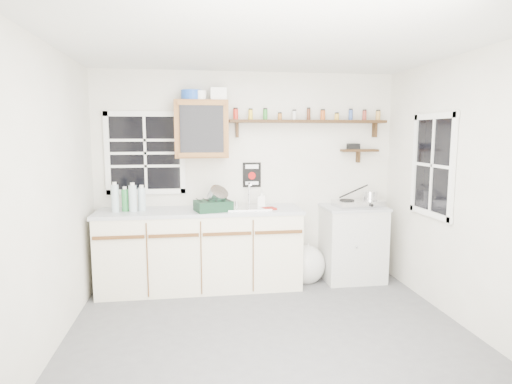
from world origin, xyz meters
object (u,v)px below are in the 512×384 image
Objects in this scene: upper_cabinet at (201,129)px; hotplate at (358,203)px; right_cabinet at (352,243)px; main_cabinet at (201,249)px; spice_shelf at (308,121)px; dish_rack at (214,203)px.

upper_cabinet reaches higher than hotplate.
main_cabinet is at bearing -179.21° from right_cabinet.
upper_cabinet is at bearing 176.24° from right_cabinet.
main_cabinet is 1.98m from spice_shelf.
dish_rack is 0.73× the size of hotplate.
upper_cabinet is at bearing 102.13° from dish_rack.
dish_rack reaches higher than main_cabinet.
main_cabinet is at bearing 173.07° from hotplate.
right_cabinet is 0.48× the size of spice_shelf.
right_cabinet is at bearing -9.46° from dish_rack.
spice_shelf is (1.27, 0.07, 0.11)m from upper_cabinet.
right_cabinet is 2.26m from upper_cabinet.
right_cabinet is at bearing -19.59° from spice_shelf.
main_cabinet is at bearing 131.37° from dish_rack.
main_cabinet is 3.79× the size of hotplate.
spice_shelf is 3.14× the size of hotplate.
main_cabinet is 3.55× the size of upper_cabinet.
hotplate is (1.89, 0.01, 0.49)m from main_cabinet.
hotplate is at bearing -4.27° from upper_cabinet.
hotplate is (1.85, -0.14, -0.88)m from upper_cabinet.
upper_cabinet reaches higher than spice_shelf.
upper_cabinet is 2.05m from hotplate.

